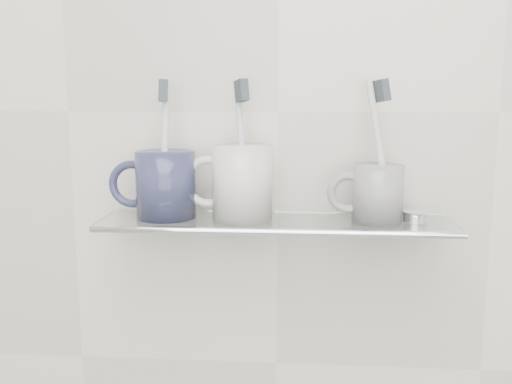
# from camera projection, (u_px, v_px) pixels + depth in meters

# --- Properties ---
(wall_back) EXTENTS (2.50, 0.00, 2.50)m
(wall_back) POSITION_uv_depth(u_px,v_px,m) (278.00, 112.00, 0.84)
(wall_back) COLOR beige
(wall_back) RESTS_ON ground
(shelf_glass) EXTENTS (0.50, 0.12, 0.01)m
(shelf_glass) POSITION_uv_depth(u_px,v_px,m) (276.00, 222.00, 0.81)
(shelf_glass) COLOR silver
(shelf_glass) RESTS_ON wall_back
(shelf_rail) EXTENTS (0.50, 0.01, 0.01)m
(shelf_rail) POSITION_uv_depth(u_px,v_px,m) (274.00, 232.00, 0.76)
(shelf_rail) COLOR silver
(shelf_rail) RESTS_ON shelf_glass
(bracket_left) EXTENTS (0.02, 0.03, 0.02)m
(bracket_left) POSITION_uv_depth(u_px,v_px,m) (140.00, 220.00, 0.87)
(bracket_left) COLOR silver
(bracket_left) RESTS_ON wall_back
(bracket_right) EXTENTS (0.02, 0.03, 0.02)m
(bracket_right) POSITION_uv_depth(u_px,v_px,m) (419.00, 225.00, 0.84)
(bracket_right) COLOR silver
(bracket_right) RESTS_ON wall_back
(mug_left) EXTENTS (0.10, 0.10, 0.10)m
(mug_left) POSITION_uv_depth(u_px,v_px,m) (166.00, 185.00, 0.82)
(mug_left) COLOR #21253F
(mug_left) RESTS_ON shelf_glass
(mug_left_handle) EXTENTS (0.07, 0.01, 0.07)m
(mug_left_handle) POSITION_uv_depth(u_px,v_px,m) (132.00, 184.00, 0.82)
(mug_left_handle) COLOR #21253F
(mug_left_handle) RESTS_ON mug_left
(toothbrush_left) EXTENTS (0.02, 0.03, 0.19)m
(toothbrush_left) POSITION_uv_depth(u_px,v_px,m) (165.00, 148.00, 0.81)
(toothbrush_left) COLOR white
(toothbrush_left) RESTS_ON mug_left
(bristles_left) EXTENTS (0.02, 0.03, 0.03)m
(bristles_left) POSITION_uv_depth(u_px,v_px,m) (163.00, 91.00, 0.79)
(bristles_left) COLOR #30383E
(bristles_left) RESTS_ON toothbrush_left
(mug_center) EXTENTS (0.11, 0.11, 0.11)m
(mug_center) POSITION_uv_depth(u_px,v_px,m) (242.00, 182.00, 0.81)
(mug_center) COLOR silver
(mug_center) RESTS_ON shelf_glass
(mug_center_handle) EXTENTS (0.08, 0.01, 0.08)m
(mug_center_handle) POSITION_uv_depth(u_px,v_px,m) (208.00, 182.00, 0.81)
(mug_center_handle) COLOR silver
(mug_center_handle) RESTS_ON mug_center
(toothbrush_center) EXTENTS (0.03, 0.04, 0.19)m
(toothbrush_center) POSITION_uv_depth(u_px,v_px,m) (242.00, 148.00, 0.80)
(toothbrush_center) COLOR #AEB5C0
(toothbrush_center) RESTS_ON mug_center
(bristles_center) EXTENTS (0.02, 0.03, 0.03)m
(bristles_center) POSITION_uv_depth(u_px,v_px,m) (242.00, 91.00, 0.79)
(bristles_center) COLOR #30383E
(bristles_center) RESTS_ON toothbrush_center
(mug_right) EXTENTS (0.09, 0.09, 0.08)m
(mug_right) POSITION_uv_depth(u_px,v_px,m) (378.00, 193.00, 0.80)
(mug_right) COLOR silver
(mug_right) RESTS_ON shelf_glass
(mug_right_handle) EXTENTS (0.06, 0.01, 0.06)m
(mug_right_handle) POSITION_uv_depth(u_px,v_px,m) (348.00, 193.00, 0.80)
(mug_right_handle) COLOR silver
(mug_right_handle) RESTS_ON mug_right
(toothbrush_right) EXTENTS (0.05, 0.02, 0.19)m
(toothbrush_right) POSITION_uv_depth(u_px,v_px,m) (379.00, 149.00, 0.79)
(toothbrush_right) COLOR beige
(toothbrush_right) RESTS_ON mug_right
(bristles_right) EXTENTS (0.03, 0.03, 0.03)m
(bristles_right) POSITION_uv_depth(u_px,v_px,m) (382.00, 91.00, 0.77)
(bristles_right) COLOR #30383E
(bristles_right) RESTS_ON toothbrush_right
(chrome_cap) EXTENTS (0.03, 0.03, 0.01)m
(chrome_cap) POSITION_uv_depth(u_px,v_px,m) (415.00, 216.00, 0.80)
(chrome_cap) COLOR silver
(chrome_cap) RESTS_ON shelf_glass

